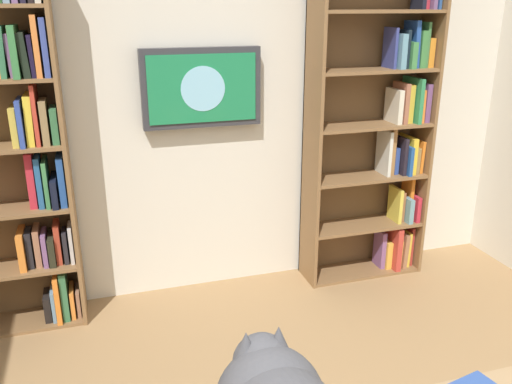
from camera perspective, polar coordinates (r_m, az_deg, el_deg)
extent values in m
cube|color=silver|center=(3.34, -6.91, 11.28)|extent=(4.52, 0.06, 2.70)
cube|color=brown|center=(3.81, 17.42, 7.21)|extent=(0.02, 0.28, 2.13)
cube|color=brown|center=(3.42, 6.04, 6.69)|extent=(0.02, 0.28, 2.13)
cube|color=brown|center=(3.71, 11.04, 7.44)|extent=(0.83, 0.01, 2.13)
cube|color=brown|center=(3.95, 10.96, -8.12)|extent=(0.79, 0.27, 0.02)
cube|color=brown|center=(3.81, 11.30, -3.41)|extent=(0.79, 0.27, 0.02)
cube|color=brown|center=(3.69, 11.65, 1.64)|extent=(0.79, 0.27, 0.02)
cube|color=brown|center=(3.60, 12.03, 7.00)|extent=(0.79, 0.27, 0.02)
cube|color=brown|center=(3.54, 12.44, 12.57)|extent=(0.79, 0.27, 0.02)
cube|color=brown|center=(3.52, 12.88, 18.27)|extent=(0.79, 0.27, 0.02)
cube|color=#AD362D|center=(4.07, 15.75, -5.28)|extent=(0.02, 0.16, 0.29)
cube|color=yellow|center=(4.04, 15.53, -5.66)|extent=(0.03, 0.14, 0.26)
cube|color=#9D6847|center=(4.03, 15.07, -5.76)|extent=(0.04, 0.19, 0.26)
cube|color=gold|center=(4.03, 14.54, -6.03)|extent=(0.03, 0.18, 0.21)
cube|color=#BF3B30|center=(3.98, 14.22, -5.49)|extent=(0.04, 0.24, 0.32)
cube|color=gold|center=(4.00, 13.51, -6.25)|extent=(0.04, 0.16, 0.20)
cube|color=#83568A|center=(3.96, 13.04, -5.85)|extent=(0.03, 0.13, 0.27)
cube|color=#C12A3A|center=(3.94, 16.24, -1.46)|extent=(0.03, 0.20, 0.18)
cube|color=orange|center=(3.92, 15.80, -0.58)|extent=(0.02, 0.13, 0.30)
cube|color=#6995A1|center=(3.91, 15.44, -1.58)|extent=(0.03, 0.22, 0.18)
cube|color=#9B5F38|center=(3.89, 14.96, -1.36)|extent=(0.03, 0.12, 0.21)
cube|color=#D9C747|center=(3.86, 14.62, -1.26)|extent=(0.03, 0.16, 0.24)
cube|color=orange|center=(3.83, 16.81, 3.74)|extent=(0.03, 0.14, 0.22)
cube|color=olive|center=(3.82, 16.37, 3.41)|extent=(0.03, 0.15, 0.18)
cube|color=yellow|center=(3.80, 15.71, 3.96)|extent=(0.04, 0.22, 0.25)
cube|color=#224E94|center=(3.77, 15.43, 3.46)|extent=(0.03, 0.22, 0.20)
cube|color=black|center=(3.75, 15.06, 3.83)|extent=(0.03, 0.17, 0.25)
cube|color=#314B9E|center=(3.76, 14.35, 3.40)|extent=(0.03, 0.13, 0.18)
cube|color=#A37140|center=(3.71, 14.01, 4.31)|extent=(0.03, 0.13, 0.32)
cube|color=silver|center=(3.70, 13.48, 4.17)|extent=(0.02, 0.18, 0.30)
cube|color=#764C7E|center=(3.76, 17.09, 9.21)|extent=(0.04, 0.21, 0.25)
cube|color=orange|center=(3.73, 16.69, 8.88)|extent=(0.03, 0.18, 0.21)
cube|color=#2E8451|center=(3.70, 16.30, 9.44)|extent=(0.03, 0.23, 0.29)
cube|color=gold|center=(3.68, 15.72, 9.12)|extent=(0.04, 0.14, 0.25)
cube|color=#A06148|center=(3.66, 15.14, 9.20)|extent=(0.03, 0.17, 0.26)
cube|color=beige|center=(3.65, 14.48, 8.90)|extent=(0.03, 0.18, 0.22)
cube|color=orange|center=(3.71, 17.68, 14.00)|extent=(0.04, 0.14, 0.18)
cube|color=#417D44|center=(3.70, 17.24, 14.78)|extent=(0.02, 0.16, 0.28)
cube|color=#3F8242|center=(3.67, 16.88, 14.39)|extent=(0.04, 0.15, 0.23)
cube|color=#254C9E|center=(3.65, 16.25, 14.90)|extent=(0.04, 0.15, 0.29)
cube|color=#408548|center=(3.63, 15.69, 13.93)|extent=(0.04, 0.22, 0.16)
cube|color=#16232E|center=(3.62, 15.17, 14.53)|extent=(0.02, 0.19, 0.23)
cube|color=#6197AE|center=(3.59, 14.72, 14.36)|extent=(0.04, 0.20, 0.21)
cube|color=#384189|center=(3.57, 14.11, 14.68)|extent=(0.02, 0.15, 0.25)
cube|color=brown|center=(3.15, -19.71, 4.95)|extent=(0.02, 0.28, 2.18)
cube|color=brown|center=(3.60, -23.85, -12.54)|extent=(0.73, 0.27, 0.02)
cube|color=brown|center=(3.43, -24.67, -7.41)|extent=(0.73, 0.27, 0.02)
cube|color=brown|center=(3.30, -25.54, -1.81)|extent=(0.73, 0.27, 0.02)
cube|color=#9E6D4E|center=(3.52, -18.39, -10.83)|extent=(0.02, 0.16, 0.16)
cube|color=orange|center=(3.51, -18.94, -10.84)|extent=(0.02, 0.17, 0.18)
cube|color=#356E45|center=(3.47, -19.72, -10.04)|extent=(0.04, 0.17, 0.31)
cube|color=orange|center=(3.48, -20.35, -10.19)|extent=(0.03, 0.23, 0.29)
cube|color=#6791B2|center=(3.50, -20.74, -10.94)|extent=(0.02, 0.16, 0.20)
cube|color=black|center=(3.52, -21.27, -11.17)|extent=(0.04, 0.16, 0.16)
cube|color=silver|center=(3.34, -19.09, -5.10)|extent=(0.02, 0.14, 0.23)
cube|color=#262328|center=(3.34, -19.64, -5.39)|extent=(0.02, 0.13, 0.19)
cube|color=#AE3C27|center=(3.34, -20.35, -4.99)|extent=(0.03, 0.13, 0.25)
cube|color=black|center=(3.37, -20.89, -5.56)|extent=(0.04, 0.20, 0.17)
cube|color=slate|center=(3.36, -21.55, -5.49)|extent=(0.03, 0.17, 0.20)
cube|color=#A06B4D|center=(3.37, -22.22, -5.26)|extent=(0.03, 0.16, 0.22)
cube|color=black|center=(3.36, -22.94, -5.47)|extent=(0.03, 0.14, 0.22)
cube|color=orange|center=(3.37, -23.62, -5.52)|extent=(0.04, 0.20, 0.22)
cube|color=#26509B|center=(3.21, -19.97, 1.30)|extent=(0.03, 0.19, 0.29)
cube|color=black|center=(3.24, -20.64, 0.20)|extent=(0.03, 0.24, 0.16)
cube|color=#3E824B|center=(3.23, -21.41, 1.03)|extent=(0.02, 0.20, 0.27)
cube|color=#26588C|center=(3.22, -22.07, 1.11)|extent=(0.03, 0.15, 0.29)
cube|color=red|center=(3.22, -22.82, 1.25)|extent=(0.04, 0.13, 0.31)
cube|color=#387245|center=(3.13, -20.64, 6.76)|extent=(0.04, 0.17, 0.19)
cube|color=olive|center=(3.11, -21.57, 6.99)|extent=(0.04, 0.16, 0.24)
cube|color=#BD3A29|center=(3.14, -22.38, 7.78)|extent=(0.02, 0.22, 0.32)
cube|color=yellow|center=(3.15, -22.94, 7.20)|extent=(0.04, 0.21, 0.27)
cube|color=#30489E|center=(3.12, -23.72, 6.85)|extent=(0.03, 0.21, 0.25)
cube|color=gold|center=(3.14, -24.28, 6.46)|extent=(0.03, 0.18, 0.21)
cube|color=#394B99|center=(3.06, -21.52, 14.19)|extent=(0.03, 0.20, 0.30)
cube|color=orange|center=(3.08, -22.27, 14.25)|extent=(0.03, 0.22, 0.31)
cube|color=black|center=(3.09, -22.70, 13.29)|extent=(0.03, 0.22, 0.21)
cube|color=black|center=(3.10, -23.38, 13.35)|extent=(0.05, 0.24, 0.23)
cube|color=#367940|center=(3.07, -24.24, 13.53)|extent=(0.03, 0.24, 0.26)
cube|color=slate|center=(3.10, -24.73, 13.11)|extent=(0.03, 0.15, 0.22)
cube|color=#336F4B|center=(3.09, -25.37, 13.36)|extent=(0.04, 0.15, 0.26)
cube|color=#333338|center=(3.27, -5.82, 10.99)|extent=(0.72, 0.06, 0.47)
cube|color=#1E7F4C|center=(3.24, -5.69, 10.91)|extent=(0.65, 0.01, 0.40)
cylinder|color=#8CCCEA|center=(3.23, -5.67, 10.89)|extent=(0.27, 0.00, 0.27)
sphere|color=#4C4C51|center=(1.27, 0.69, -17.79)|extent=(0.14, 0.14, 0.14)
cone|color=#4C4C51|center=(1.25, 2.42, -15.57)|extent=(0.06, 0.06, 0.08)
cone|color=#4C4C51|center=(1.23, -1.06, -16.18)|extent=(0.06, 0.06, 0.08)
cone|color=beige|center=(1.25, 2.51, -15.91)|extent=(0.03, 0.03, 0.05)
cone|color=beige|center=(1.23, -0.98, -16.53)|extent=(0.03, 0.03, 0.05)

